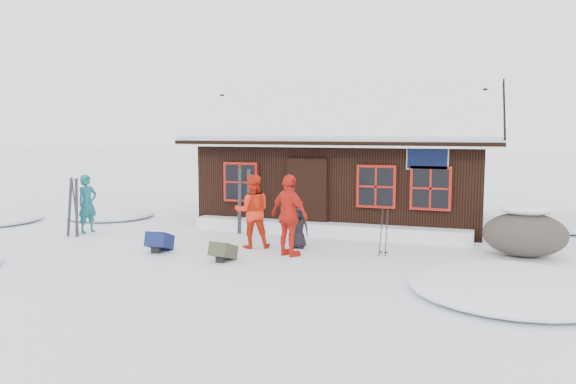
% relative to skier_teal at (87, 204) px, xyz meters
% --- Properties ---
extents(ground, '(120.00, 120.00, 0.00)m').
position_rel_skier_teal_xyz_m(ground, '(4.86, -0.47, -0.81)').
color(ground, white).
rests_on(ground, ground).
extents(mountain_hut, '(8.90, 6.09, 4.42)m').
position_rel_skier_teal_xyz_m(mountain_hut, '(6.36, 4.51, 0.77)').
color(mountain_hut, black).
rests_on(mountain_hut, ground).
extents(snow_drift, '(7.60, 0.60, 0.35)m').
position_rel_skier_teal_xyz_m(snow_drift, '(6.36, 1.78, -0.63)').
color(snow_drift, white).
rests_on(snow_drift, ground).
extents(snow_mounds, '(20.60, 13.20, 0.48)m').
position_rel_skier_teal_xyz_m(snow_mounds, '(6.51, 1.40, -0.81)').
color(snow_mounds, white).
rests_on(snow_mounds, ground).
extents(skier_teal, '(0.53, 0.67, 1.61)m').
position_rel_skier_teal_xyz_m(skier_teal, '(0.00, 0.00, 0.00)').
color(skier_teal, '#166368').
rests_on(skier_teal, ground).
extents(skier_orange_left, '(1.06, 0.97, 1.78)m').
position_rel_skier_teal_xyz_m(skier_orange_left, '(5.09, -0.36, 0.08)').
color(skier_orange_left, red).
rests_on(skier_orange_left, ground).
extents(skier_orange_right, '(1.17, 0.89, 1.85)m').
position_rel_skier_teal_xyz_m(skier_orange_right, '(6.23, -0.95, 0.12)').
color(skier_orange_right, red).
rests_on(skier_orange_right, ground).
extents(skier_crouched, '(0.51, 0.36, 0.99)m').
position_rel_skier_teal_xyz_m(skier_crouched, '(6.17, -0.08, -0.31)').
color(skier_crouched, black).
rests_on(skier_crouched, ground).
extents(boulder, '(1.82, 1.37, 1.07)m').
position_rel_skier_teal_xyz_m(boulder, '(11.25, 0.73, -0.26)').
color(boulder, '#443F37').
rests_on(boulder, ground).
extents(ski_pair_left, '(0.50, 0.16, 1.62)m').
position_rel_skier_teal_xyz_m(ski_pair_left, '(0.05, -0.64, -0.05)').
color(ski_pair_left, black).
rests_on(ski_pair_left, ground).
extents(ski_pair_mid, '(0.42, 0.33, 1.62)m').
position_rel_skier_teal_xyz_m(ski_pair_mid, '(-0.05, -0.39, -0.05)').
color(ski_pair_mid, black).
rests_on(ski_pair_mid, ground).
extents(ski_pair_right, '(0.44, 0.12, 1.84)m').
position_rel_skier_teal_xyz_m(ski_pair_right, '(4.20, 1.19, 0.06)').
color(ski_pair_right, black).
rests_on(ski_pair_right, ground).
extents(ski_poles, '(0.21, 0.10, 1.17)m').
position_rel_skier_teal_xyz_m(ski_poles, '(8.24, -0.25, -0.26)').
color(ski_poles, black).
rests_on(ski_poles, ground).
extents(backpack_blue, '(0.56, 0.69, 0.34)m').
position_rel_skier_teal_xyz_m(backpack_blue, '(3.21, -1.51, -0.63)').
color(backpack_blue, '#111B4A').
rests_on(backpack_blue, ground).
extents(backpack_olive, '(0.48, 0.60, 0.30)m').
position_rel_skier_teal_xyz_m(backpack_olive, '(5.03, -1.88, -0.65)').
color(backpack_olive, '#3C3C2B').
rests_on(backpack_olive, ground).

